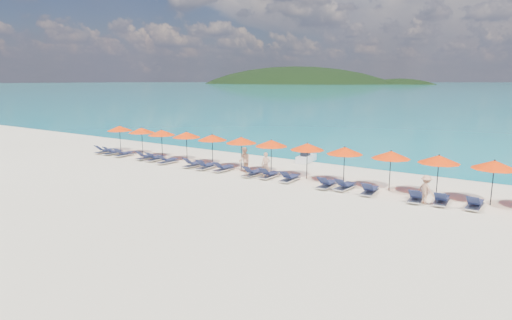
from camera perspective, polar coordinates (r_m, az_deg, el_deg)
The scene contains 37 objects.
ground at distance 24.06m, azimuth -4.03°, elevation -3.90°, with size 1400.00×1400.00×0.00m, color beige.
headland_main at distance 642.24m, azimuth 4.88°, elevation 6.69°, with size 374.00×242.00×126.50m.
headland_small at distance 602.58m, azimuth 18.44°, elevation 6.21°, with size 162.00×126.00×85.50m.
jetski at distance 31.96m, azimuth 6.70°, elevation 0.27°, with size 0.97×2.19×0.76m.
beachgoer_a at distance 26.87m, azimuth 1.30°, elevation -0.63°, with size 0.57×0.37×1.56m, color tan.
beachgoer_b at distance 27.97m, azimuth -1.56°, elevation -0.02°, with size 0.83×0.48×1.71m, color tan.
beachgoer_c at distance 22.65m, azimuth 21.72°, elevation -3.69°, with size 0.94×0.43×1.45m, color tan.
umbrella_0 at distance 37.79m, azimuth -17.74°, elevation 4.04°, with size 2.10×2.10×2.28m.
umbrella_1 at distance 35.80m, azimuth -15.00°, elevation 3.85°, with size 2.10×2.10×2.28m.
umbrella_2 at distance 33.85m, azimuth -12.49°, elevation 3.58°, with size 2.10×2.10×2.28m.
umbrella_3 at distance 32.21m, azimuth -9.27°, elevation 3.35°, with size 2.10×2.10×2.28m.
umbrella_4 at distance 30.43m, azimuth -5.86°, elevation 3.01°, with size 2.10×2.10×2.28m.
umbrella_5 at distance 28.88m, azimuth -1.98°, elevation 2.65°, with size 2.10×2.10×2.28m.
umbrella_6 at distance 27.51m, azimuth 2.06°, elevation 2.25°, with size 2.10×2.10×2.28m.
umbrella_7 at distance 26.27m, azimuth 6.86°, elevation 1.78°, with size 2.10×2.10×2.28m.
umbrella_8 at distance 25.14m, azimuth 11.74°, elevation 1.23°, with size 2.10×2.10×2.28m.
umbrella_9 at distance 24.38m, azimuth 17.56°, elevation 0.67°, with size 2.10×2.10×2.28m.
umbrella_10 at distance 23.87m, azimuth 23.21°, elevation 0.09°, with size 2.10×2.10×2.28m.
umbrella_11 at distance 23.51m, azimuth 29.19°, elevation -0.56°, with size 2.10×2.10×2.28m.
lounger_0 at distance 37.71m, azimuth -19.56°, elevation 1.19°, with size 0.65×1.71×0.66m.
lounger_1 at distance 36.80m, azimuth -18.58°, elevation 1.03°, with size 0.69×1.72×0.66m.
lounger_2 at distance 35.66m, azimuth -17.25°, elevation 0.81°, with size 0.73×1.74×0.66m.
lounger_3 at distance 33.80m, azimuth -14.50°, elevation 0.43°, with size 0.65×1.71×0.66m.
lounger_4 at distance 33.03m, azimuth -13.27°, elevation 0.25°, with size 0.62×1.70×0.66m.
lounger_5 at distance 31.80m, azimuth -11.73°, elevation -0.08°, with size 0.73×1.74×0.66m.
lounger_6 at distance 30.21m, azimuth -8.38°, elevation -0.53°, with size 0.68×1.72×0.66m.
lounger_7 at distance 29.40m, azimuth -6.70°, elevation -0.80°, with size 0.73×1.74×0.66m.
lounger_8 at distance 28.60m, azimuth -4.40°, elevation -1.08°, with size 0.69×1.72×0.66m.
lounger_9 at distance 27.06m, azimuth -0.41°, elevation -1.72°, with size 0.74×1.74×0.66m.
lounger_10 at distance 26.59m, azimuth 1.77°, elevation -1.95°, with size 0.67×1.72×0.66m.
lounger_11 at distance 25.76m, azimuth 4.49°, elevation -2.39°, with size 0.64×1.71×0.66m.
lounger_12 at distance 24.53m, azimuth 9.45°, elevation -3.17°, with size 0.62×1.70×0.66m.
lounger_13 at distance 24.29m, azimuth 11.75°, elevation -3.39°, with size 0.77×1.75×0.66m.
lounger_14 at distance 23.65m, azimuth 14.93°, elevation -3.91°, with size 0.76×1.74×0.66m.
lounger_15 at distance 23.00m, azimuth 20.62°, elevation -4.65°, with size 0.74×1.74×0.66m.
lounger_16 at distance 22.95m, azimuth 23.49°, elevation -4.89°, with size 0.72×1.73×0.66m.
lounger_17 at distance 22.86m, azimuth 27.14°, elevation -5.25°, with size 0.69×1.72×0.66m.
Camera 1 is at (14.47, -18.25, 6.04)m, focal length 30.00 mm.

